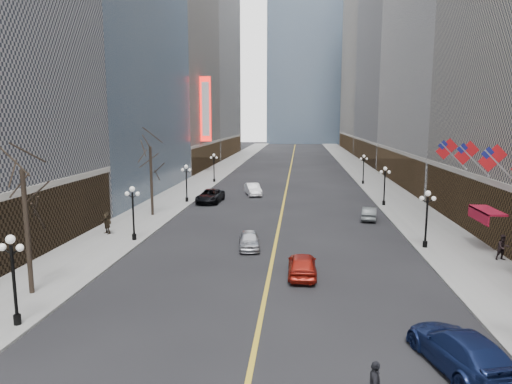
% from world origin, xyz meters
% --- Properties ---
extents(sidewalk_east, '(6.00, 230.00, 0.15)m').
position_xyz_m(sidewalk_east, '(14.00, 70.00, 0.07)').
color(sidewalk_east, gray).
rests_on(sidewalk_east, ground).
extents(sidewalk_west, '(6.00, 230.00, 0.15)m').
position_xyz_m(sidewalk_west, '(-14.00, 70.00, 0.07)').
color(sidewalk_west, gray).
rests_on(sidewalk_west, ground).
extents(lane_line, '(0.25, 200.00, 0.02)m').
position_xyz_m(lane_line, '(0.00, 80.00, 0.01)').
color(lane_line, gold).
rests_on(lane_line, ground).
extents(bldg_east_c, '(26.60, 40.60, 48.80)m').
position_xyz_m(bldg_east_c, '(29.88, 106.00, 24.18)').
color(bldg_east_c, gray).
rests_on(bldg_east_c, ground).
extents(bldg_east_d, '(26.60, 46.60, 62.80)m').
position_xyz_m(bldg_east_d, '(29.90, 149.00, 31.17)').
color(bldg_east_d, '#9E9483').
rests_on(bldg_east_d, ground).
extents(bldg_west_c, '(26.60, 30.60, 50.80)m').
position_xyz_m(bldg_west_c, '(-29.88, 87.00, 25.19)').
color(bldg_west_c, '#9E9483').
rests_on(bldg_west_c, ground).
extents(bldg_west_d, '(26.60, 38.60, 72.80)m').
position_xyz_m(bldg_west_d, '(-29.92, 121.00, 36.17)').
color(bldg_west_d, silver).
rests_on(bldg_west_d, ground).
extents(streetlamp_east_1, '(1.26, 0.44, 4.52)m').
position_xyz_m(streetlamp_east_1, '(11.80, 30.00, 2.90)').
color(streetlamp_east_1, black).
rests_on(streetlamp_east_1, sidewalk_east).
extents(streetlamp_east_2, '(1.26, 0.44, 4.52)m').
position_xyz_m(streetlamp_east_2, '(11.80, 48.00, 2.90)').
color(streetlamp_east_2, black).
rests_on(streetlamp_east_2, sidewalk_east).
extents(streetlamp_east_3, '(1.26, 0.44, 4.52)m').
position_xyz_m(streetlamp_east_3, '(11.80, 66.00, 2.90)').
color(streetlamp_east_3, black).
rests_on(streetlamp_east_3, sidewalk_east).
extents(streetlamp_west_0, '(1.26, 0.44, 4.52)m').
position_xyz_m(streetlamp_west_0, '(-11.80, 14.00, 2.90)').
color(streetlamp_west_0, black).
rests_on(streetlamp_west_0, sidewalk_west).
extents(streetlamp_west_1, '(1.26, 0.44, 4.52)m').
position_xyz_m(streetlamp_west_1, '(-11.80, 30.00, 2.90)').
color(streetlamp_west_1, black).
rests_on(streetlamp_west_1, sidewalk_west).
extents(streetlamp_west_2, '(1.26, 0.44, 4.52)m').
position_xyz_m(streetlamp_west_2, '(-11.80, 48.00, 2.90)').
color(streetlamp_west_2, black).
rests_on(streetlamp_west_2, sidewalk_west).
extents(streetlamp_west_3, '(1.26, 0.44, 4.52)m').
position_xyz_m(streetlamp_west_3, '(-11.80, 66.00, 2.90)').
color(streetlamp_west_3, black).
rests_on(streetlamp_west_3, sidewalk_west).
extents(flag_3, '(2.87, 0.12, 2.87)m').
position_xyz_m(flag_3, '(15.31, 27.00, 7.29)').
color(flag_3, '#B2B2B7').
rests_on(flag_3, ground).
extents(flag_4, '(2.87, 0.12, 2.87)m').
position_xyz_m(flag_4, '(15.31, 32.00, 7.29)').
color(flag_4, '#B2B2B7').
rests_on(flag_4, ground).
extents(flag_5, '(2.87, 0.12, 2.87)m').
position_xyz_m(flag_5, '(15.31, 37.00, 7.29)').
color(flag_5, '#B2B2B7').
rests_on(flag_5, ground).
extents(awning_c, '(1.40, 4.00, 0.93)m').
position_xyz_m(awning_c, '(16.11, 30.00, 3.08)').
color(awning_c, maroon).
rests_on(awning_c, ground).
extents(theatre_marquee, '(2.00, 0.55, 12.00)m').
position_xyz_m(theatre_marquee, '(-15.88, 80.00, 12.00)').
color(theatre_marquee, red).
rests_on(theatre_marquee, ground).
extents(tree_west_near, '(3.60, 3.60, 7.92)m').
position_xyz_m(tree_west_near, '(-13.50, 18.00, 6.24)').
color(tree_west_near, '#2D231C').
rests_on(tree_west_near, sidewalk_west).
extents(tree_west_far, '(3.60, 3.60, 7.92)m').
position_xyz_m(tree_west_far, '(-13.50, 40.00, 6.24)').
color(tree_west_far, '#2D231C').
rests_on(tree_west_far, sidewalk_west).
extents(car_nb_near, '(2.14, 4.21, 1.38)m').
position_xyz_m(car_nb_near, '(-2.00, 28.85, 0.69)').
color(car_nb_near, '#B6B8BE').
rests_on(car_nb_near, ground).
extents(car_nb_mid, '(2.96, 5.06, 1.58)m').
position_xyz_m(car_nb_mid, '(-4.33, 54.43, 0.79)').
color(car_nb_mid, white).
rests_on(car_nb_mid, ground).
extents(car_nb_far, '(2.97, 5.93, 1.61)m').
position_xyz_m(car_nb_far, '(-9.00, 48.50, 0.81)').
color(car_nb_far, black).
rests_on(car_nb_far, ground).
extents(car_sb_near, '(3.76, 6.17, 1.67)m').
position_xyz_m(car_sb_near, '(8.51, 12.12, 0.84)').
color(car_sb_near, '#152250').
rests_on(car_sb_near, ground).
extents(car_sb_mid, '(1.88, 4.58, 1.55)m').
position_xyz_m(car_sb_mid, '(2.15, 22.80, 0.78)').
color(car_sb_mid, maroon).
rests_on(car_sb_mid, ground).
extents(car_sb_far, '(2.06, 4.18, 1.32)m').
position_xyz_m(car_sb_far, '(9.00, 40.39, 0.66)').
color(car_sb_far, '#4C5254').
rests_on(car_sb_far, ground).
extents(ped_east_walk, '(0.98, 0.66, 1.87)m').
position_xyz_m(ped_east_walk, '(16.40, 27.10, 1.08)').
color(ped_east_walk, black).
rests_on(ped_east_walk, sidewalk_east).
extents(ped_west_far, '(1.75, 1.50, 1.94)m').
position_xyz_m(ped_west_far, '(-14.92, 31.83, 1.12)').
color(ped_west_far, black).
rests_on(ped_west_far, sidewalk_west).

